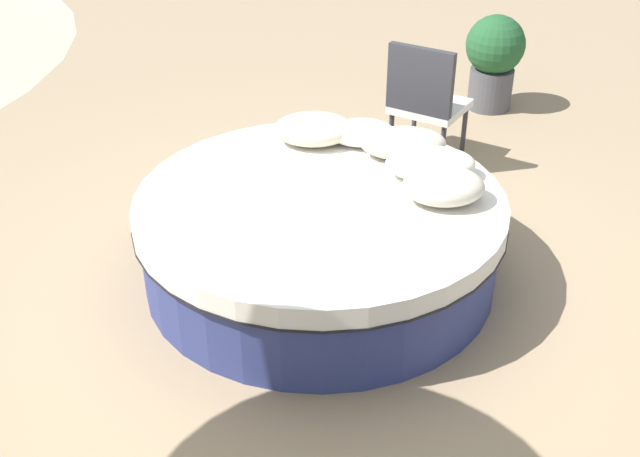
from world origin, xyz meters
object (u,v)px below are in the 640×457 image
object	(u,v)px
throw_pillow_0	(443,186)
throw_pillow_1	(430,164)
throw_pillow_2	(403,143)
throw_pillow_3	(362,133)
patio_chair	(425,97)
round_bed	(320,235)
throw_pillow_4	(314,129)
planter	(494,57)

from	to	relation	value
throw_pillow_0	throw_pillow_1	xyz separation A→B (m)	(0.03, -0.30, -0.01)
throw_pillow_0	throw_pillow_2	xyz separation A→B (m)	(0.17, -0.58, -0.00)
throw_pillow_3	patio_chair	world-z (taller)	patio_chair
patio_chair	round_bed	bearing A→B (deg)	-85.48
round_bed	throw_pillow_0	xyz separation A→B (m)	(-0.71, 0.07, 0.37)
throw_pillow_1	throw_pillow_4	xyz separation A→B (m)	(0.71, -0.50, 0.01)
throw_pillow_1	patio_chair	xyz separation A→B (m)	(-0.15, -1.31, -0.09)
throw_pillow_1	planter	distance (m)	2.61
throw_pillow_0	throw_pillow_3	size ratio (longest dim) A/B	1.08
round_bed	throw_pillow_4	bearing A→B (deg)	-87.53
throw_pillow_0	throw_pillow_2	distance (m)	0.61
throw_pillow_0	throw_pillow_4	distance (m)	1.10
throw_pillow_0	throw_pillow_3	distance (m)	0.89
throw_pillow_1	round_bed	bearing A→B (deg)	19.07
throw_pillow_0	throw_pillow_1	size ratio (longest dim) A/B	0.86
planter	round_bed	bearing A→B (deg)	59.19
patio_chair	planter	xyz separation A→B (m)	(-0.77, -1.13, -0.08)
round_bed	throw_pillow_2	distance (m)	0.83
throw_pillow_3	throw_pillow_0	bearing A→B (deg)	118.45
round_bed	throw_pillow_4	size ratio (longest dim) A/B	4.16
throw_pillow_2	planter	world-z (taller)	planter
throw_pillow_1	throw_pillow_0	bearing A→B (deg)	96.37
patio_chair	planter	distance (m)	1.37
throw_pillow_2	throw_pillow_4	xyz separation A→B (m)	(0.57, -0.22, 0.00)
throw_pillow_1	patio_chair	bearing A→B (deg)	-96.40
planter	throw_pillow_4	bearing A→B (deg)	49.95
throw_pillow_2	patio_chair	size ratio (longest dim) A/B	0.56
throw_pillow_0	patio_chair	bearing A→B (deg)	-94.01
patio_chair	throw_pillow_1	bearing A→B (deg)	-63.71
throw_pillow_2	patio_chair	bearing A→B (deg)	-105.47
round_bed	throw_pillow_0	distance (m)	0.81
throw_pillow_4	patio_chair	size ratio (longest dim) A/B	0.54
patio_chair	throw_pillow_3	bearing A→B (deg)	-90.31
round_bed	throw_pillow_4	world-z (taller)	throw_pillow_4
round_bed	throw_pillow_3	xyz separation A→B (m)	(-0.29, -0.72, 0.36)
round_bed	throw_pillow_3	world-z (taller)	throw_pillow_3
patio_chair	throw_pillow_0	bearing A→B (deg)	-61.32
throw_pillow_0	throw_pillow_4	world-z (taller)	throw_pillow_4
throw_pillow_3	patio_chair	distance (m)	0.99
throw_pillow_4	patio_chair	xyz separation A→B (m)	(-0.86, -0.80, -0.10)
round_bed	throw_pillow_1	xyz separation A→B (m)	(-0.68, -0.23, 0.36)
throw_pillow_0	planter	distance (m)	2.89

